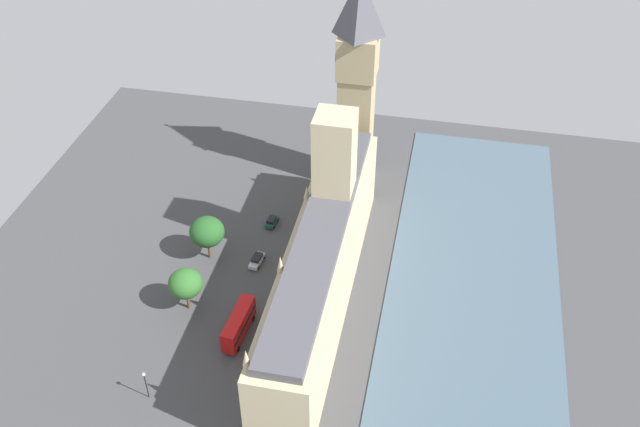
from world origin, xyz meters
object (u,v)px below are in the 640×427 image
plane_tree_kerbside (207,232)px  street_lamp_trailing (145,380)px  double_decker_bus_near_tower (239,324)px  clock_tower (357,81)px  parliament_building (323,258)px  plane_tree_by_river_gate (185,284)px  car_dark_green_leading (272,221)px  car_silver_far_end (257,260)px  pedestrian_opposite_hall (261,332)px

plane_tree_kerbside → street_lamp_trailing: 34.05m
double_decker_bus_near_tower → street_lamp_trailing: size_ratio=1.77×
plane_tree_kerbside → clock_tower: bearing=-126.7°
parliament_building → plane_tree_by_river_gate: size_ratio=7.45×
car_dark_green_leading → clock_tower: bearing=58.4°
parliament_building → clock_tower: bearing=-89.2°
car_dark_green_leading → car_silver_far_end: same height
plane_tree_kerbside → plane_tree_by_river_gate: bearing=92.5°
parliament_building → double_decker_bus_near_tower: parliament_building is taller
clock_tower → car_dark_green_leading: (14.02, 19.28, -23.99)m
clock_tower → street_lamp_trailing: clock_tower is taller
double_decker_bus_near_tower → plane_tree_kerbside: plane_tree_kerbside is taller
double_decker_bus_near_tower → plane_tree_kerbside: (11.51, -18.09, 3.92)m
clock_tower → car_dark_green_leading: bearing=54.0°
double_decker_bus_near_tower → street_lamp_trailing: (10.53, 15.87, 1.60)m
parliament_building → plane_tree_by_river_gate: parliament_building is taller
pedestrian_opposite_hall → street_lamp_trailing: street_lamp_trailing is taller
pedestrian_opposite_hall → plane_tree_by_river_gate: plane_tree_by_river_gate is taller
car_silver_far_end → plane_tree_kerbside: bearing=7.1°
clock_tower → plane_tree_kerbside: size_ratio=5.09×
pedestrian_opposite_hall → car_silver_far_end: bearing=-36.7°
pedestrian_opposite_hall → plane_tree_kerbside: 23.88m
clock_tower → plane_tree_by_river_gate: bearing=63.2°
clock_tower → car_silver_far_end: 41.86m
parliament_building → clock_tower: clock_tower is taller
plane_tree_by_river_gate → plane_tree_kerbside: bearing=-87.5°
pedestrian_opposite_hall → plane_tree_kerbside: bearing=-13.3°
pedestrian_opposite_hall → plane_tree_by_river_gate: bearing=21.7°
plane_tree_by_river_gate → street_lamp_trailing: size_ratio=1.45×
street_lamp_trailing → double_decker_bus_near_tower: bearing=-123.6°
clock_tower → double_decker_bus_near_tower: clock_tower is taller
car_silver_far_end → pedestrian_opposite_hall: car_silver_far_end is taller
car_dark_green_leading → car_silver_far_end: 12.11m
car_silver_far_end → double_decker_bus_near_tower: 18.40m
car_dark_green_leading → double_decker_bus_near_tower: size_ratio=0.39×
street_lamp_trailing → car_silver_far_end: bearing=-104.2°
street_lamp_trailing → car_dark_green_leading: bearing=-100.4°
clock_tower → double_decker_bus_near_tower: (11.95, 49.60, -22.24)m
car_dark_green_leading → pedestrian_opposite_hall: 30.26m
car_dark_green_leading → plane_tree_kerbside: 16.46m
car_dark_green_leading → street_lamp_trailing: size_ratio=0.70×
clock_tower → plane_tree_kerbside: bearing=53.3°
car_dark_green_leading → street_lamp_trailing: (8.46, 46.19, 3.35)m
street_lamp_trailing → pedestrian_opposite_hall: bearing=-130.8°
plane_tree_kerbside → plane_tree_by_river_gate: plane_tree_kerbside is taller
plane_tree_kerbside → car_silver_far_end: bearing=-179.3°
car_dark_green_leading → plane_tree_kerbside: (9.45, 12.23, 5.67)m
pedestrian_opposite_hall → plane_tree_by_river_gate: (14.60, -3.65, 5.34)m
parliament_building → street_lamp_trailing: parliament_building is taller
clock_tower → double_decker_bus_near_tower: 55.66m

